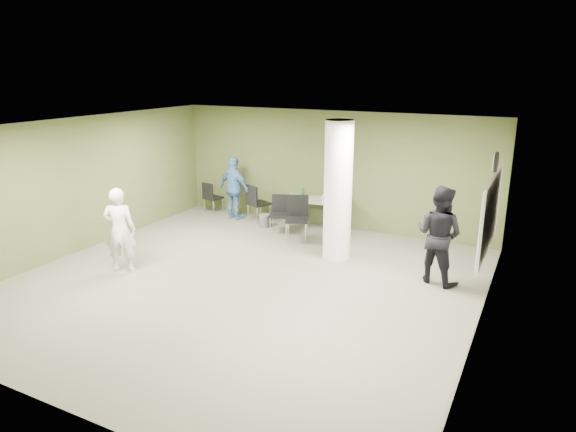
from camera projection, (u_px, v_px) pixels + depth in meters
The scene contains 17 objects.
floor at pixel (244, 283), 9.31m from camera, with size 8.00×8.00×0.00m, color #4C4C3C.
ceiling at pixel (240, 128), 8.53m from camera, with size 8.00×8.00×0.00m, color white.
wall_back at pixel (330, 169), 12.34m from camera, with size 8.00×0.02×2.80m, color #445226.
wall_left at pixel (78, 185), 10.67m from camera, with size 0.02×8.00×2.80m, color #445226.
wall_right_cream at pixel (485, 243), 7.17m from camera, with size 0.02×8.00×2.80m, color beige.
column at pixel (338, 191), 10.19m from camera, with size 0.56×0.56×2.80m, color silver.
whiteboard at pixel (490, 215), 8.20m from camera, with size 0.05×2.30×1.30m.
wall_clock at pixel (496, 162), 7.96m from camera, with size 0.06×0.32×0.32m.
folding_table at pixel (316, 201), 12.21m from camera, with size 1.64×0.87×1.00m.
wastebasket at pixel (265, 221), 12.56m from camera, with size 0.27×0.27×0.31m, color #4C4C4C.
chair_back_left at pixel (211, 195), 13.64m from camera, with size 0.50×0.50×0.84m.
chair_back_right at pixel (256, 200), 12.84m from camera, with size 0.63×0.63×0.96m.
chair_table_left at pixel (280, 211), 12.08m from camera, with size 0.55×0.55×0.88m.
chair_table_right at pixel (297, 214), 11.51m from camera, with size 0.65×0.65×1.01m.
woman_white at pixel (120, 230), 9.65m from camera, with size 0.60×0.39×1.64m, color silver.
man_black at pixel (439, 235), 9.13m from camera, with size 0.87×0.68×1.79m, color black.
man_blue at pixel (234, 188), 13.02m from camera, with size 0.95×0.39×1.62m, color teal.
Camera 1 is at (4.63, -7.29, 3.76)m, focal length 32.00 mm.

